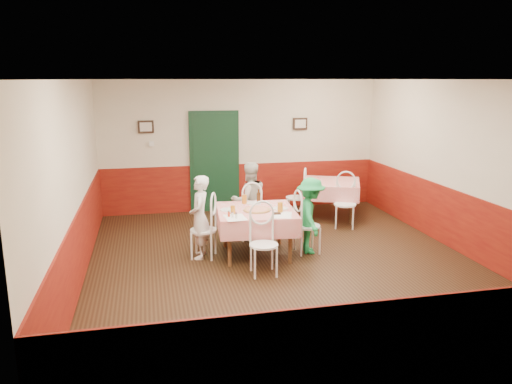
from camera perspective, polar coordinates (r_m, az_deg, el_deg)
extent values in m
plane|color=black|center=(7.84, 3.26, -8.21)|extent=(7.00, 7.00, 0.00)
plane|color=white|center=(7.32, 3.54, 12.72)|extent=(7.00, 7.00, 0.00)
cube|color=beige|center=(10.82, -1.67, 5.32)|extent=(6.00, 0.10, 2.80)
cube|color=beige|center=(4.30, 16.26, -6.83)|extent=(6.00, 0.10, 2.80)
cube|color=beige|center=(7.24, -20.10, 0.81)|extent=(0.10, 7.00, 2.80)
cube|color=beige|center=(8.75, 22.68, 2.55)|extent=(0.10, 7.00, 2.80)
cube|color=maroon|center=(10.96, -1.63, 0.64)|extent=(6.00, 0.03, 1.00)
cube|color=maroon|center=(4.68, 15.46, -17.20)|extent=(6.00, 0.03, 1.00)
cube|color=maroon|center=(7.47, -19.45, -5.95)|extent=(0.03, 7.00, 1.00)
cube|color=maroon|center=(8.93, 22.11, -3.14)|extent=(0.03, 7.00, 1.00)
cube|color=black|center=(10.72, -4.76, 3.32)|extent=(0.96, 0.06, 2.10)
cube|color=black|center=(10.53, -12.48, 7.29)|extent=(0.32, 0.03, 0.26)
cube|color=black|center=(11.04, 5.07, 7.77)|extent=(0.32, 0.03, 0.26)
cube|color=white|center=(10.57, -11.84, 5.42)|extent=(0.10, 0.03, 0.10)
cube|color=red|center=(8.11, 0.00, -4.66)|extent=(1.32, 1.32, 0.77)
cube|color=red|center=(10.42, 8.56, -0.84)|extent=(1.47, 1.47, 0.77)
cylinder|color=#B74723|center=(7.93, 0.11, -2.06)|extent=(0.45, 0.45, 0.03)
cylinder|color=white|center=(7.97, -3.22, -2.04)|extent=(0.27, 0.27, 0.01)
cylinder|color=white|center=(8.05, 2.77, -1.88)|extent=(0.27, 0.27, 0.01)
cylinder|color=white|center=(8.38, -0.26, -1.29)|extent=(0.27, 0.27, 0.01)
cylinder|color=#BF7219|center=(7.72, -2.66, -2.08)|extent=(0.08, 0.08, 0.13)
cylinder|color=#BF7219|center=(7.84, 2.79, -1.76)|extent=(0.09, 0.09, 0.16)
cylinder|color=#BF7219|center=(8.37, -1.33, -0.83)|extent=(0.09, 0.09, 0.15)
cylinder|color=#381C0A|center=(8.35, 0.30, -0.58)|extent=(0.07, 0.07, 0.23)
cylinder|color=silver|center=(7.54, -2.72, -2.61)|extent=(0.04, 0.04, 0.09)
cylinder|color=silver|center=(7.49, -2.28, -2.72)|extent=(0.04, 0.04, 0.09)
cylinder|color=#B23319|center=(7.59, -3.13, -2.51)|extent=(0.04, 0.04, 0.09)
cube|color=white|center=(7.55, -2.39, -2.94)|extent=(0.32, 0.42, 0.00)
cube|color=white|center=(7.70, 2.97, -2.63)|extent=(0.40, 0.47, 0.00)
cube|color=black|center=(7.74, 2.42, -2.46)|extent=(0.12, 0.10, 0.02)
imported|color=gray|center=(7.96, -6.44, -2.87)|extent=(0.41, 0.54, 1.34)
imported|color=gray|center=(8.88, -0.77, -0.98)|extent=(0.75, 0.63, 1.38)
imported|color=gray|center=(8.20, 6.25, -2.69)|extent=(0.59, 0.87, 1.26)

